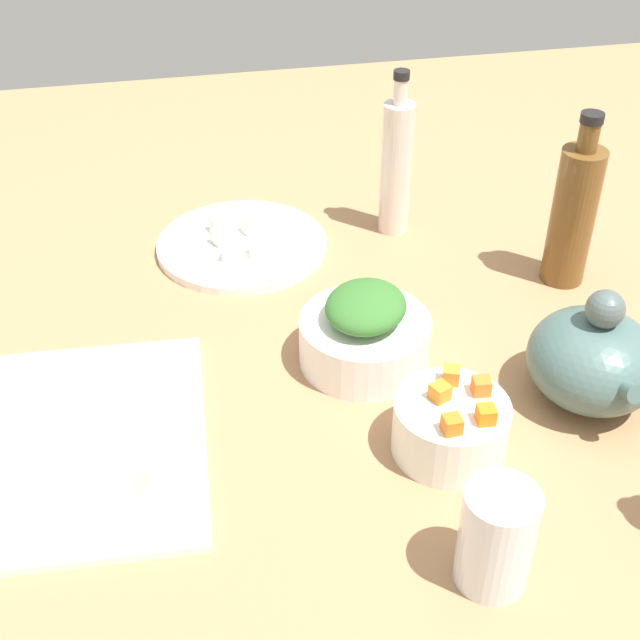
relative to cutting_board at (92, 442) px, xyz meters
The scene contains 26 objects.
tabletop 29.15cm from the cutting_board, 111.51° to the left, with size 190.00×190.00×3.00cm, color #A87A52.
cutting_board is the anchor object (origin of this frame).
plate_tofu 42.10cm from the cutting_board, 150.18° to the left, with size 24.34×24.34×1.20cm, color white.
bowl_greens 33.08cm from the cutting_board, 104.47° to the left, with size 15.55×15.55×5.97cm, color white.
bowl_carrots 38.06cm from the cutting_board, 77.66° to the left, with size 12.13×12.13×6.29cm, color white.
teapot 55.50cm from the cutting_board, 86.69° to the left, with size 16.74×14.47×14.35cm.
bottle_0 58.46cm from the cutting_board, 130.63° to the left, with size 4.44×4.44×24.29cm.
bottle_1 66.58cm from the cutting_board, 107.78° to the left, with size 5.81×5.81×23.92cm.
drinking_glass_0 43.50cm from the cutting_board, 55.53° to the left, with size 6.77×6.77×10.70cm, color white.
carrot_cube_0 37.27cm from the cutting_board, 79.11° to the left, with size 1.80×1.80×1.80cm, color orange.
carrot_cube_1 41.62cm from the cutting_board, 80.36° to the left, with size 1.80×1.80×1.80cm, color orange.
carrot_cube_2 38.85cm from the cutting_board, 83.13° to the left, with size 1.80×1.80×1.80cm, color orange.
carrot_cube_3 38.14cm from the cutting_board, 71.73° to the left, with size 1.80×1.80×1.80cm, color orange.
carrot_cube_4 41.52cm from the cutting_board, 74.27° to the left, with size 1.80×1.80×1.80cm, color orange.
chopped_greens_mound 33.82cm from the cutting_board, 104.47° to the left, with size 10.59×9.29×4.00cm, color #346C2B.
tofu_cube_0 40.88cm from the cutting_board, 153.80° to the left, with size 2.20×2.20×2.20cm, color white.
tofu_cube_1 37.36cm from the cutting_board, 149.36° to the left, with size 2.20×2.20×2.20cm, color white.
tofu_cube_2 44.96cm from the cutting_board, 149.72° to the left, with size 2.20×2.20×2.20cm, color silver.
tofu_cube_3 44.10cm from the cutting_board, 155.76° to the left, with size 2.20×2.20×2.20cm, color white.
tofu_cube_4 39.49cm from the cutting_board, 144.97° to the left, with size 2.20×2.20×2.20cm, color white.
dumpling_0 7.01cm from the cutting_board, 75.19° to the left, with size 5.16×4.93×2.09cm, color beige.
dumpling_1 7.67cm from the cutting_board, 169.27° to the right, with size 4.45×3.80×2.31cm, color beige.
dumpling_2 10.35cm from the cutting_board, 36.75° to the left, with size 4.55×4.02×2.91cm, color beige.
dumpling_3 4.86cm from the cutting_board, 129.51° to the left, with size 4.10×3.57×2.84cm, color beige.
dumpling_4 10.62cm from the cutting_board, 133.81° to the left, with size 4.52×3.92×2.81cm, color beige.
dumpling_5 9.36cm from the cutting_board, 131.80° to the right, with size 5.53×5.32×3.16cm, color beige.
Camera 1 is at (80.89, -16.73, 69.14)cm, focal length 48.75 mm.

